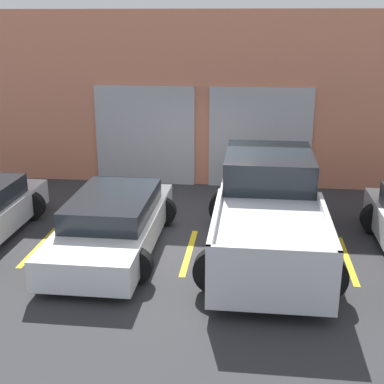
{
  "coord_description": "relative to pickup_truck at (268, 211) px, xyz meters",
  "views": [
    {
      "loc": [
        1.19,
        -11.23,
        4.48
      ],
      "look_at": [
        0.0,
        -1.05,
        1.1
      ],
      "focal_mm": 50.0,
      "sensor_mm": 36.0,
      "label": 1
    }
  ],
  "objects": [
    {
      "name": "ground_plane",
      "position": [
        -1.54,
        1.25,
        -0.82
      ],
      "size": [
        28.0,
        28.0,
        0.0
      ],
      "primitive_type": "plane",
      "color": "#2D2D30"
    },
    {
      "name": "shophouse_building",
      "position": [
        -1.55,
        4.54,
        1.49
      ],
      "size": [
        17.84,
        0.68,
        4.67
      ],
      "color": "#D17A5B",
      "rests_on": "ground"
    },
    {
      "name": "pickup_truck",
      "position": [
        0.0,
        0.0,
        0.0
      ],
      "size": [
        2.57,
        5.07,
        1.75
      ],
      "color": "silver",
      "rests_on": "ground"
    },
    {
      "name": "sedan_white",
      "position": [
        -3.09,
        -0.27,
        -0.28
      ],
      "size": [
        2.16,
        4.45,
        1.12
      ],
      "color": "white",
      "rests_on": "ground"
    },
    {
      "name": "parking_stripe_left",
      "position": [
        -4.63,
        -0.3,
        -0.82
      ],
      "size": [
        0.12,
        2.2,
        0.01
      ],
      "primitive_type": "cube",
      "color": "gold",
      "rests_on": "ground"
    },
    {
      "name": "parking_stripe_centre",
      "position": [
        -1.54,
        -0.3,
        -0.82
      ],
      "size": [
        0.12,
        2.2,
        0.01
      ],
      "primitive_type": "cube",
      "color": "gold",
      "rests_on": "ground"
    },
    {
      "name": "parking_stripe_right",
      "position": [
        1.54,
        -0.3,
        -0.82
      ],
      "size": [
        0.12,
        2.2,
        0.01
      ],
      "primitive_type": "cube",
      "color": "gold",
      "rests_on": "ground"
    }
  ]
}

